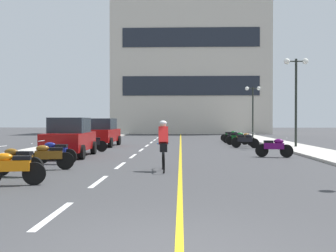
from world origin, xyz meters
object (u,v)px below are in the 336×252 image
motorcycle_4 (55,152)px  motorcycle_8 (244,139)px  street_lamp_far (253,100)px  motorcycle_6 (91,143)px  street_lamp_mid (296,82)px  motorcycle_11 (231,136)px  motorcycle_9 (238,138)px  motorcycle_5 (274,147)px  parked_car_near (70,137)px  motorcycle_3 (48,156)px  motorcycle_2 (17,161)px  parked_car_mid (102,132)px  cyclist_rider (163,144)px  motorcycle_7 (245,140)px  motorcycle_10 (234,137)px  motorcycle_1 (12,167)px

motorcycle_4 → motorcycle_8: 14.40m
street_lamp_far → motorcycle_6: size_ratio=2.88×
street_lamp_mid → motorcycle_4: bearing=-142.0°
street_lamp_far → motorcycle_11: size_ratio=2.81×
street_lamp_far → motorcycle_9: size_ratio=2.84×
motorcycle_11 → street_lamp_mid: bearing=-69.9°
motorcycle_5 → parked_car_near: bearing=179.7°
motorcycle_8 → motorcycle_3: bearing=-123.5°
motorcycle_2 → motorcycle_11: (8.98, 20.62, 0.00)m
street_lamp_far → parked_car_mid: 17.32m
street_lamp_far → cyclist_rider: (-7.40, -25.06, -2.76)m
parked_car_mid → motorcycle_11: 11.12m
motorcycle_5 → motorcycle_7: (-0.32, 6.34, 0.00)m
motorcycle_2 → motorcycle_10: 20.56m
motorcycle_2 → motorcycle_11: 22.49m
motorcycle_8 → motorcycle_11: size_ratio=0.98×
parked_car_near → motorcycle_9: (9.14, 9.59, -0.44)m
parked_car_near → motorcycle_9: size_ratio=2.53×
motorcycle_6 → motorcycle_10: size_ratio=0.98×
motorcycle_3 → parked_car_near: bearing=97.4°
street_lamp_mid → motorcycle_11: bearing=110.1°
street_lamp_mid → motorcycle_2: 17.73m
motorcycle_6 → motorcycle_8: bearing=30.0°
motorcycle_1 → motorcycle_3: size_ratio=1.01×
motorcycle_2 → cyclist_rider: size_ratio=0.96×
motorcycle_5 → motorcycle_10: bearing=91.6°
motorcycle_1 → motorcycle_5: 12.06m
motorcycle_1 → motorcycle_3: bearing=92.3°
cyclist_rider → motorcycle_6: bearing=117.8°
motorcycle_5 → motorcycle_4: bearing=-160.4°
street_lamp_far → cyclist_rider: street_lamp_far is taller
motorcycle_7 → motorcycle_9: same height
parked_car_mid → motorcycle_2: (0.25, -14.41, -0.44)m
street_lamp_far → motorcycle_10: size_ratio=2.82×
motorcycle_2 → motorcycle_6: size_ratio=1.02×
cyclist_rider → motorcycle_7: bearing=68.4°
street_lamp_far → motorcycle_1: size_ratio=2.83×
motorcycle_3 → motorcycle_11: bearing=65.7°
motorcycle_7 → motorcycle_8: bearing=84.6°
street_lamp_mid → street_lamp_far: size_ratio=1.11×
cyclist_rider → motorcycle_9: bearing=73.0°
parked_car_near → motorcycle_2: (0.26, -6.77, -0.44)m
street_lamp_far → motorcycle_5: size_ratio=2.87×
street_lamp_mid → motorcycle_3: bearing=-136.1°
parked_car_near → motorcycle_4: 3.36m
parked_car_mid → motorcycle_9: size_ratio=2.52×
parked_car_mid → motorcycle_2: size_ratio=2.51×
motorcycle_8 → cyclist_rider: cyclist_rider is taller
motorcycle_2 → street_lamp_mid: bearing=46.9°
parked_car_near → motorcycle_11: parked_car_near is taller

